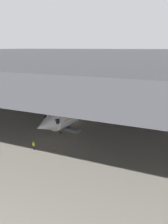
{
  "coord_description": "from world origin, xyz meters",
  "views": [
    {
      "loc": [
        17.69,
        -40.44,
        17.49
      ],
      "look_at": [
        1.53,
        0.8,
        2.69
      ],
      "focal_mm": 31.04,
      "sensor_mm": 36.0,
      "label": 1
    }
  ],
  "objects": [
    {
      "name": "crew_worker_by_stairs",
      "position": [
        -0.72,
        -7.27,
        0.88
      ],
      "size": [
        0.54,
        0.28,
        1.55
      ],
      "color": "#232838",
      "rests_on": "ground_plane"
    },
    {
      "name": "airplane_main",
      "position": [
        2.68,
        5.75,
        3.61
      ],
      "size": [
        38.77,
        39.48,
        12.32
      ],
      "color": "white",
      "rests_on": "ground_plane"
    },
    {
      "name": "hangar_structure",
      "position": [
        -0.06,
        13.74,
        16.15
      ],
      "size": [
        121.0,
        99.0,
        16.78
      ],
      "color": "#4C4F54",
      "rests_on": "ground_plane"
    },
    {
      "name": "crew_worker_near_nose",
      "position": [
        -1.89,
        -15.05,
        0.98
      ],
      "size": [
        0.55,
        0.23,
        1.72
      ],
      "color": "#232838",
      "rests_on": "ground_plane"
    },
    {
      "name": "ground_plane",
      "position": [
        0.0,
        0.0,
        0.0
      ],
      "size": [
        110.0,
        110.0,
        0.0
      ],
      "primitive_type": "plane",
      "color": "gray"
    },
    {
      "name": "airplane_distant",
      "position": [
        -24.36,
        28.98,
        3.09
      ],
      "size": [
        29.26,
        28.75,
        9.55
      ],
      "color": "white",
      "rests_on": "ground_plane"
    },
    {
      "name": "boarding_stairs",
      "position": [
        0.84,
        -5.11,
        0.75
      ],
      "size": [
        4.58,
        2.37,
        4.84
      ],
      "color": "slate",
      "rests_on": "ground_plane"
    },
    {
      "name": "traffic_cone_orange",
      "position": [
        1.65,
        -13.73,
        0.29
      ],
      "size": [
        0.36,
        0.36,
        0.6
      ],
      "color": "black",
      "rests_on": "ground_plane"
    }
  ]
}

